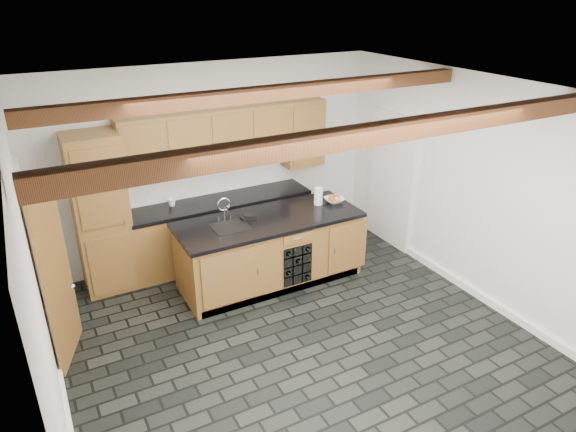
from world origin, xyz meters
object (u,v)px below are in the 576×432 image
object	(u,v)px
island	(271,250)
kitchen_scale	(248,217)
paper_towel	(318,196)
fruit_bowl	(334,200)

from	to	relation	value
island	kitchen_scale	size ratio (longest dim) A/B	12.62
kitchen_scale	paper_towel	size ratio (longest dim) A/B	0.82
paper_towel	kitchen_scale	bearing A→B (deg)	179.70
fruit_bowl	kitchen_scale	bearing A→B (deg)	177.65
island	paper_towel	distance (m)	1.00
island	fruit_bowl	size ratio (longest dim) A/B	9.29
island	fruit_bowl	distance (m)	1.15
island	kitchen_scale	distance (m)	0.57
paper_towel	fruit_bowl	bearing A→B (deg)	-11.57
island	paper_towel	xyz separation A→B (m)	(0.81, 0.12, 0.59)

